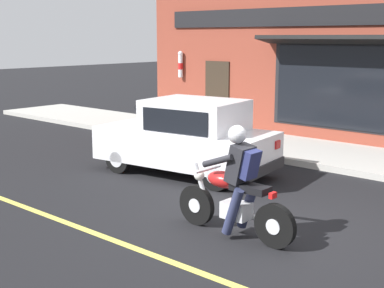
{
  "coord_description": "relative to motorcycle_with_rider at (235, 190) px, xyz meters",
  "views": [
    {
      "loc": [
        -6.43,
        -4.24,
        2.82
      ],
      "look_at": [
        0.58,
        1.89,
        0.95
      ],
      "focal_mm": 50.0,
      "sensor_mm": 36.0,
      "label": 1
    }
  ],
  "objects": [
    {
      "name": "ground_plane",
      "position": [
        0.52,
        -0.12,
        -0.68
      ],
      "size": [
        80.0,
        80.0,
        0.0
      ],
      "primitive_type": "plane",
      "color": "black"
    },
    {
      "name": "sidewalk_curb",
      "position": [
        5.58,
        2.88,
        -0.61
      ],
      "size": [
        2.6,
        22.0,
        0.14
      ],
      "primitive_type": "cube",
      "color": "#ADAAA3",
      "rests_on": "ground"
    },
    {
      "name": "lane_stripe",
      "position": [
        -1.28,
        2.88,
        -0.67
      ],
      "size": [
        0.12,
        19.8,
        0.01
      ],
      "primitive_type": "cube",
      "color": "#D1C64C",
      "rests_on": "ground"
    },
    {
      "name": "storefront_building",
      "position": [
        7.11,
        2.59,
        1.43
      ],
      "size": [
        1.25,
        11.49,
        4.2
      ],
      "color": "brown",
      "rests_on": "ground"
    },
    {
      "name": "motorcycle_with_rider",
      "position": [
        0.0,
        0.0,
        0.0
      ],
      "size": [
        0.56,
        2.02,
        1.62
      ],
      "color": "black",
      "rests_on": "ground"
    },
    {
      "name": "car_hatchback",
      "position": [
        2.21,
        2.87,
        0.09
      ],
      "size": [
        2.12,
        3.96,
        1.57
      ],
      "color": "black",
      "rests_on": "ground"
    },
    {
      "name": "traffic_cone",
      "position": [
        6.29,
        7.52,
        -0.25
      ],
      "size": [
        0.36,
        0.36,
        0.6
      ],
      "color": "black",
      "rests_on": "sidewalk_curb"
    }
  ]
}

